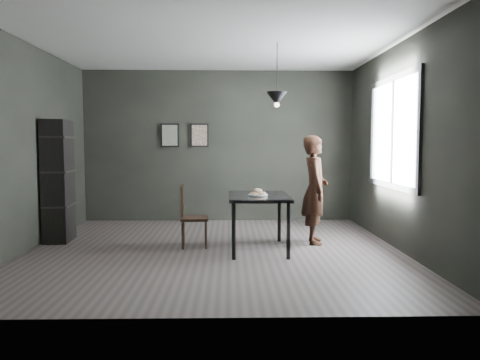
{
  "coord_description": "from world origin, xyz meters",
  "views": [
    {
      "loc": [
        0.21,
        -6.27,
        1.43
      ],
      "look_at": [
        0.35,
        0.05,
        0.95
      ],
      "focal_mm": 35.0,
      "sensor_mm": 36.0,
      "label": 1
    }
  ],
  "objects_px": {
    "woman": "(315,190)",
    "shelf_unit": "(58,181)",
    "pendant_lamp": "(277,99)",
    "white_plate": "(258,195)",
    "wood_chair": "(189,212)",
    "cafe_table": "(259,201)"
  },
  "relations": [
    {
      "from": "shelf_unit",
      "to": "pendant_lamp",
      "type": "bearing_deg",
      "value": -14.41
    },
    {
      "from": "wood_chair",
      "to": "white_plate",
      "type": "bearing_deg",
      "value": -21.98
    },
    {
      "from": "cafe_table",
      "to": "pendant_lamp",
      "type": "relative_size",
      "value": 1.39
    },
    {
      "from": "white_plate",
      "to": "woman",
      "type": "height_order",
      "value": "woman"
    },
    {
      "from": "woman",
      "to": "shelf_unit",
      "type": "height_order",
      "value": "shelf_unit"
    },
    {
      "from": "woman",
      "to": "pendant_lamp",
      "type": "xyz_separation_m",
      "value": [
        -0.59,
        -0.32,
        1.27
      ]
    },
    {
      "from": "woman",
      "to": "wood_chair",
      "type": "xyz_separation_m",
      "value": [
        -1.8,
        -0.21,
        -0.29
      ]
    },
    {
      "from": "cafe_table",
      "to": "white_plate",
      "type": "bearing_deg",
      "value": -96.9
    },
    {
      "from": "shelf_unit",
      "to": "white_plate",
      "type": "bearing_deg",
      "value": -19.2
    },
    {
      "from": "pendant_lamp",
      "to": "wood_chair",
      "type": "bearing_deg",
      "value": 175.03
    },
    {
      "from": "woman",
      "to": "pendant_lamp",
      "type": "height_order",
      "value": "pendant_lamp"
    },
    {
      "from": "cafe_table",
      "to": "white_plate",
      "type": "distance_m",
      "value": 0.14
    },
    {
      "from": "white_plate",
      "to": "wood_chair",
      "type": "distance_m",
      "value": 1.03
    },
    {
      "from": "white_plate",
      "to": "shelf_unit",
      "type": "distance_m",
      "value": 3.01
    },
    {
      "from": "cafe_table",
      "to": "shelf_unit",
      "type": "height_order",
      "value": "shelf_unit"
    },
    {
      "from": "cafe_table",
      "to": "white_plate",
      "type": "height_order",
      "value": "white_plate"
    },
    {
      "from": "white_plate",
      "to": "woman",
      "type": "relative_size",
      "value": 0.15
    },
    {
      "from": "wood_chair",
      "to": "pendant_lamp",
      "type": "distance_m",
      "value": 1.98
    },
    {
      "from": "white_plate",
      "to": "cafe_table",
      "type": "bearing_deg",
      "value": 83.1
    },
    {
      "from": "pendant_lamp",
      "to": "cafe_table",
      "type": "bearing_deg",
      "value": -158.2
    },
    {
      "from": "cafe_table",
      "to": "woman",
      "type": "height_order",
      "value": "woman"
    },
    {
      "from": "white_plate",
      "to": "pendant_lamp",
      "type": "height_order",
      "value": "pendant_lamp"
    }
  ]
}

